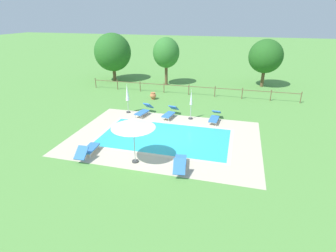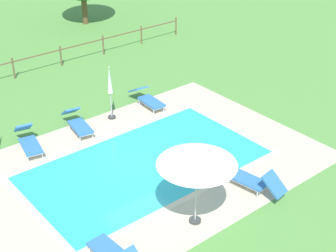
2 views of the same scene
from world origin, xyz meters
name	(u,v)px [view 2 (image 2 of 2)]	position (x,y,z in m)	size (l,w,h in m)	color
ground_plane	(145,165)	(0.00, 0.00, 0.00)	(160.00, 160.00, 0.00)	#599342
pool_deck_paving	(145,164)	(0.00, 0.00, 0.00)	(11.97, 8.33, 0.01)	beige
swimming_pool_water	(145,164)	(0.00, 0.00, 0.01)	(8.16, 4.52, 0.01)	#2DB7C6
pool_coping_rim	(145,164)	(0.00, 0.00, 0.01)	(8.64, 5.00, 0.01)	beige
sun_lounger_north_near_steps	(78,122)	(-0.57, 3.58, 0.37)	(0.91, 2.08, 0.82)	#3370BC
sun_lounger_north_mid	(255,181)	(1.80, -3.46, 0.38)	(0.90, 2.03, 0.89)	#3370BC
sun_lounger_north_far	(147,98)	(2.83, 3.58, 0.36)	(0.75, 2.10, 0.73)	#3370BC
sun_lounger_south_near_corner	(28,140)	(-2.67, 3.50, 0.37)	(0.99, 2.07, 0.85)	#3370BC
patio_umbrella_open_foreground	(197,159)	(-0.70, -3.37, 2.20)	(2.29, 2.29, 2.43)	#383838
patio_umbrella_closed_row_west	(110,87)	(1.02, 3.61, 1.41)	(0.32, 0.32, 2.27)	#383838
perimeter_fence	(13,65)	(-0.33, 9.89, 0.67)	(20.21, 0.08, 1.05)	brown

